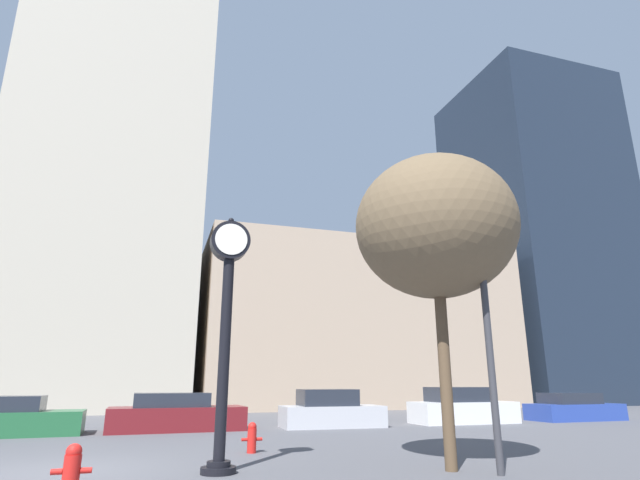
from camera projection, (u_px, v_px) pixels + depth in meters
ground_plane at (56, 473)px, 9.36m from camera, size 200.00×200.00×0.00m
building_tall_tower at (118, 155)px, 35.44m from camera, size 11.76×12.00×34.46m
building_storefront_row at (349, 328)px, 37.30m from camera, size 21.77×12.00×11.13m
building_glass_modern at (537, 236)px, 45.07m from camera, size 12.07×12.00×28.77m
street_clock at (227, 311)px, 10.08m from camera, size 0.81×0.66×5.01m
car_green at (3, 419)px, 15.76m from camera, size 4.66×1.96×1.22m
car_maroon at (176, 414)px, 17.59m from camera, size 4.71×2.06×1.28m
car_silver at (331, 411)px, 18.97m from camera, size 3.90×1.82×1.38m
car_white at (462, 408)px, 20.81m from camera, size 4.40×1.78×1.45m
car_blue at (574, 409)px, 22.37m from camera, size 4.25×1.85×1.18m
fire_hydrant_near at (72, 467)px, 7.83m from camera, size 0.59×0.26×0.70m
fire_hydrant_far at (252, 437)px, 12.05m from camera, size 0.50×0.22×0.70m
street_lamp_right at (471, 278)px, 10.47m from camera, size 0.36×1.57×5.51m
bare_tree at (435, 227)px, 10.85m from camera, size 3.47×3.47×6.46m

